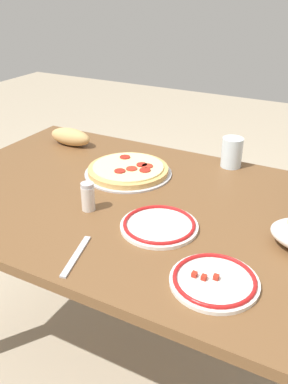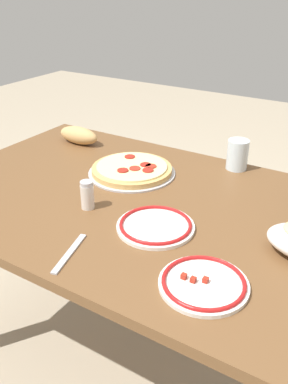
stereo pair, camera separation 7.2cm
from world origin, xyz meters
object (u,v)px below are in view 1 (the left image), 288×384
object	(u,v)px
bread_loaf	(70,137)
side_plate_near	(159,225)
dining_table	(144,230)
water_glass	(232,152)
pepperoni_pizza	(128,170)
side_plate_far	(214,280)
spice_shaker	(88,197)

from	to	relation	value
bread_loaf	side_plate_near	bearing A→B (deg)	146.48
dining_table	bread_loaf	size ratio (longest dim) A/B	7.76
water_glass	side_plate_near	bearing A→B (deg)	84.79
water_glass	bread_loaf	bearing A→B (deg)	8.92
side_plate_near	bread_loaf	distance (m)	0.72
pepperoni_pizza	side_plate_far	xyz separation A→B (m)	(-0.46, 0.41, -0.01)
water_glass	spice_shaker	distance (m)	0.57
side_plate_far	dining_table	bearing A→B (deg)	-39.76
bread_loaf	spice_shaker	size ratio (longest dim) A/B	2.10
dining_table	spice_shaker	world-z (taller)	spice_shaker
spice_shaker	bread_loaf	bearing A→B (deg)	-47.61
water_glass	bread_loaf	distance (m)	0.65
side_plate_near	water_glass	bearing A→B (deg)	-95.21
spice_shaker	pepperoni_pizza	bearing A→B (deg)	-85.65
water_glass	spice_shaker	size ratio (longest dim) A/B	1.24
dining_table	pepperoni_pizza	bearing A→B (deg)	-46.19
pepperoni_pizza	side_plate_near	size ratio (longest dim) A/B	1.41
water_glass	pepperoni_pizza	bearing A→B (deg)	38.29
side_plate_near	spice_shaker	size ratio (longest dim) A/B	2.48
pepperoni_pizza	spice_shaker	world-z (taller)	spice_shaker
side_plate_far	spice_shaker	bearing A→B (deg)	-17.95
water_glass	side_plate_far	bearing A→B (deg)	104.48
water_glass	spice_shaker	world-z (taller)	water_glass
bread_loaf	spice_shaker	distance (m)	0.55
pepperoni_pizza	water_glass	bearing A→B (deg)	-141.71
spice_shaker	side_plate_far	bearing A→B (deg)	162.05
pepperoni_pizza	side_plate_near	xyz separation A→B (m)	(-0.25, 0.26, -0.01)
side_plate_near	side_plate_far	distance (m)	0.26
side_plate_far	side_plate_near	bearing A→B (deg)	-35.36
pepperoni_pizza	bread_loaf	xyz separation A→B (m)	(0.35, -0.13, 0.02)
side_plate_near	bread_loaf	bearing A→B (deg)	-33.52
pepperoni_pizza	side_plate_near	distance (m)	0.36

